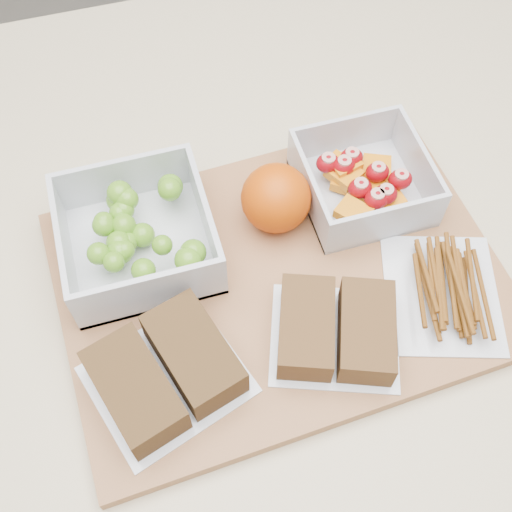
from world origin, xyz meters
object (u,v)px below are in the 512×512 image
object	(u,v)px
sandwich_bag_left	(165,372)
sandwich_bag_center	(336,330)
cutting_board	(280,281)
fruit_container	(363,182)
pretzel_bag	(445,287)
orange	(276,198)
grape_container	(138,234)

from	to	relation	value
sandwich_bag_left	sandwich_bag_center	world-z (taller)	sandwich_bag_left
cutting_board	sandwich_bag_center	bearing A→B (deg)	-72.56
fruit_container	sandwich_bag_center	size ratio (longest dim) A/B	0.86
cutting_board	sandwich_bag_left	xyz separation A→B (m)	(-0.13, -0.07, 0.03)
sandwich_bag_center	pretzel_bag	distance (m)	0.11
orange	pretzel_bag	xyz separation A→B (m)	(0.13, -0.13, -0.02)
orange	pretzel_bag	distance (m)	0.18
sandwich_bag_left	pretzel_bag	bearing A→B (deg)	2.28
pretzel_bag	orange	bearing A→B (deg)	134.47
sandwich_bag_left	pretzel_bag	distance (m)	0.27
sandwich_bag_left	sandwich_bag_center	size ratio (longest dim) A/B	1.08
grape_container	pretzel_bag	world-z (taller)	grape_container
grape_container	pretzel_bag	size ratio (longest dim) A/B	0.91
cutting_board	sandwich_bag_left	size ratio (longest dim) A/B	2.70
cutting_board	orange	bearing A→B (deg)	74.12
cutting_board	orange	world-z (taller)	orange
cutting_board	fruit_container	xyz separation A→B (m)	(0.11, 0.07, 0.03)
fruit_container	sandwich_bag_left	distance (m)	0.28
sandwich_bag_left	pretzel_bag	xyz separation A→B (m)	(0.27, 0.01, -0.01)
grape_container	fruit_container	xyz separation A→B (m)	(0.23, 0.00, -0.01)
cutting_board	pretzel_bag	world-z (taller)	pretzel_bag
sandwich_bag_center	pretzel_bag	size ratio (longest dim) A/B	0.93
grape_container	pretzel_bag	bearing A→B (deg)	-26.51
cutting_board	sandwich_bag_left	world-z (taller)	sandwich_bag_left
fruit_container	grape_container	bearing A→B (deg)	-179.42
cutting_board	grape_container	distance (m)	0.14
orange	sandwich_bag_left	world-z (taller)	orange
cutting_board	orange	size ratio (longest dim) A/B	6.05
sandwich_bag_center	pretzel_bag	world-z (taller)	sandwich_bag_center
grape_container	pretzel_bag	distance (m)	0.29
pretzel_bag	grape_container	bearing A→B (deg)	153.49
fruit_container	cutting_board	bearing A→B (deg)	-146.80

